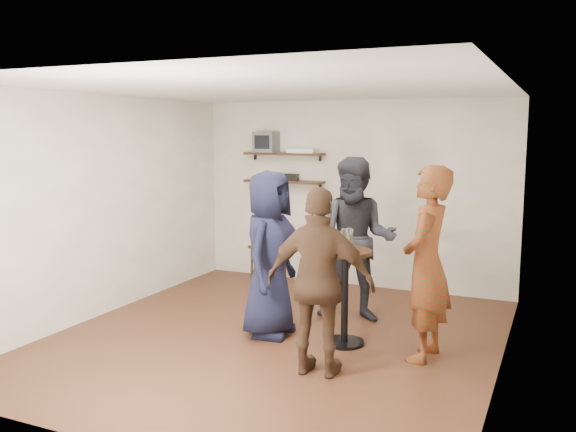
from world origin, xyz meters
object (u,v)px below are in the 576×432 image
(person_brown, at_px, (320,282))
(person_navy, at_px, (269,254))
(radio, at_px, (290,177))
(person_plaid, at_px, (427,264))
(drinks_table, at_px, (345,284))
(person_dark, at_px, (357,240))
(crt_monitor, at_px, (267,142))
(dvd_deck, at_px, (303,151))
(side_table, at_px, (269,250))

(person_brown, bearing_deg, person_navy, -45.12)
(radio, xyz_separation_m, person_plaid, (2.45, -2.31, -0.59))
(drinks_table, xyz_separation_m, person_dark, (-0.14, 0.82, 0.31))
(crt_monitor, xyz_separation_m, person_brown, (2.05, -3.09, -1.17))
(dvd_deck, xyz_separation_m, person_plaid, (2.26, -2.31, -0.97))
(crt_monitor, xyz_separation_m, radio, (0.38, 0.00, -0.50))
(person_navy, bearing_deg, radio, 15.46)
(person_brown, bearing_deg, side_table, -59.92)
(person_plaid, distance_m, person_navy, 1.67)
(person_plaid, bearing_deg, person_brown, -41.17)
(dvd_deck, bearing_deg, person_brown, -64.33)
(side_table, bearing_deg, person_dark, -35.73)
(radio, height_order, person_plaid, person_plaid)
(person_dark, bearing_deg, dvd_deck, 121.95)
(crt_monitor, bearing_deg, radio, 0.00)
(crt_monitor, height_order, drinks_table, crt_monitor)
(dvd_deck, relative_size, person_brown, 0.24)
(dvd_deck, distance_m, radio, 0.42)
(side_table, xyz_separation_m, person_navy, (1.06, -2.13, 0.43))
(person_dark, distance_m, person_navy, 1.11)
(crt_monitor, relative_size, person_navy, 0.18)
(crt_monitor, relative_size, radio, 1.45)
(drinks_table, bearing_deg, person_plaid, -4.01)
(side_table, bearing_deg, person_plaid, -38.12)
(person_dark, bearing_deg, person_brown, -93.18)
(radio, height_order, person_navy, person_navy)
(crt_monitor, bearing_deg, person_dark, -37.61)
(person_dark, height_order, person_brown, person_dark)
(person_dark, xyz_separation_m, person_navy, (-0.69, -0.87, -0.06))
(radio, relative_size, person_navy, 0.12)
(crt_monitor, xyz_separation_m, person_dark, (1.86, -1.43, -1.07))
(person_plaid, height_order, person_navy, person_plaid)
(dvd_deck, distance_m, person_plaid, 3.38)
(dvd_deck, relative_size, person_plaid, 0.21)
(person_navy, xyz_separation_m, person_brown, (0.89, -0.78, -0.04))
(dvd_deck, height_order, person_navy, dvd_deck)
(dvd_deck, height_order, drinks_table, dvd_deck)
(crt_monitor, height_order, side_table, crt_monitor)
(person_plaid, relative_size, person_brown, 1.10)
(crt_monitor, xyz_separation_m, side_table, (0.11, -0.17, -1.56))
(side_table, distance_m, person_brown, 3.52)
(dvd_deck, distance_m, side_table, 1.53)
(person_navy, bearing_deg, dvd_deck, 11.12)
(radio, xyz_separation_m, person_navy, (0.79, -2.30, -0.63))
(side_table, bearing_deg, drinks_table, -47.71)
(drinks_table, bearing_deg, dvd_deck, 122.41)
(side_table, bearing_deg, dvd_deck, 20.84)
(person_plaid, distance_m, person_brown, 1.10)
(person_plaid, xyz_separation_m, person_brown, (-0.78, -0.77, -0.08))
(side_table, bearing_deg, crt_monitor, 122.47)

